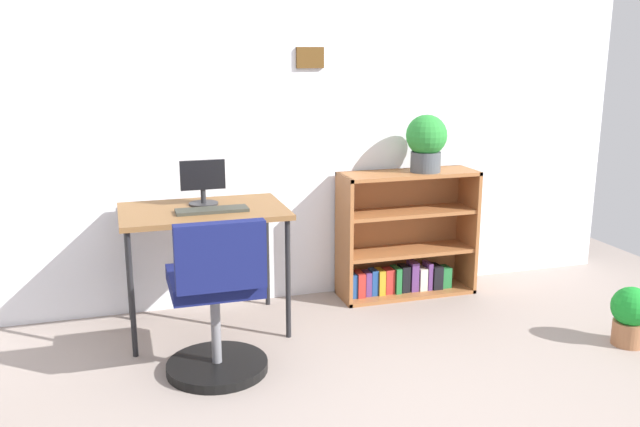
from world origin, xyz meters
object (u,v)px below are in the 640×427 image
keyboard (212,210)px  potted_plant_floor (631,314)px  monitor (203,183)px  potted_plant_on_shelf (426,141)px  desk (203,219)px  office_chair (217,307)px  bookshelf_low (403,240)px

keyboard → potted_plant_floor: keyboard is taller
monitor → potted_plant_on_shelf: potted_plant_on_shelf is taller
desk → potted_plant_floor: desk is taller
desk → potted_plant_floor: 2.46m
potted_plant_on_shelf → monitor: bearing=-176.9°
monitor → office_chair: monitor is taller
desk → potted_plant_on_shelf: size_ratio=2.52×
office_chair → bookshelf_low: 1.63m
keyboard → bookshelf_low: 1.41m
bookshelf_low → potted_plant_on_shelf: bearing=-26.2°
monitor → bookshelf_low: size_ratio=0.29×
office_chair → bookshelf_low: bearing=31.7°
desk → potted_plant_on_shelf: 1.53m
monitor → bookshelf_low: 1.43m
desk → keyboard: 0.12m
office_chair → desk: bearing=87.2°
desk → office_chair: size_ratio=1.10×
monitor → bookshelf_low: monitor is taller
potted_plant_floor → desk: bearing=157.3°
monitor → office_chair: (-0.05, -0.72, -0.49)m
keyboard → bookshelf_low: bookshelf_low is taller
bookshelf_low → potted_plant_on_shelf: size_ratio=2.46×
desk → monitor: 0.22m
potted_plant_floor → keyboard: bearing=158.9°
desk → office_chair: office_chair is taller
potted_plant_on_shelf → office_chair: bearing=-151.9°
monitor → potted_plant_floor: monitor is taller
office_chair → potted_plant_floor: office_chair is taller
monitor → office_chair: 0.87m
bookshelf_low → potted_plant_on_shelf: potted_plant_on_shelf is taller
office_chair → potted_plant_floor: bearing=-7.6°
keyboard → potted_plant_on_shelf: potted_plant_on_shelf is taller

